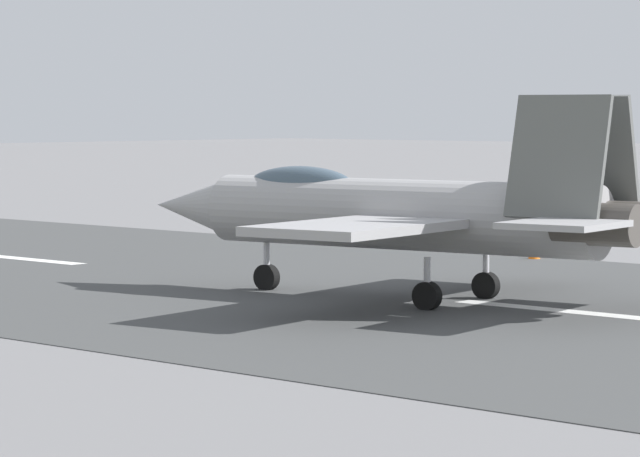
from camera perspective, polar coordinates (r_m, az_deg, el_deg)
The scene contains 4 objects.
ground_plane at distance 43.38m, azimuth 9.37°, elevation -2.93°, with size 400.00×400.00×0.00m, color slate.
runway_strip at distance 43.36m, azimuth 9.39°, elevation -2.92°, with size 240.00×26.00×0.02m.
fighter_jet at distance 45.86m, azimuth 2.76°, elevation 0.57°, with size 16.56×13.55×5.65m.
marker_cone_mid at distance 59.24m, azimuth 7.36°, elevation -0.79°, with size 0.44×0.44×0.55m, color orange.
Camera 1 is at (-23.36, 36.17, 5.22)m, focal length 93.26 mm.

